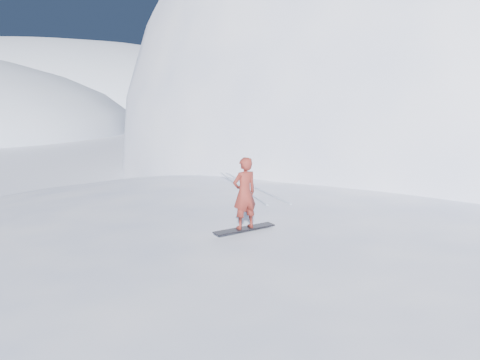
% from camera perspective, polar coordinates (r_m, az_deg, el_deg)
% --- Properties ---
extents(ground, '(400.00, 400.00, 0.00)m').
position_cam_1_polar(ground, '(13.23, 7.24, -15.78)').
color(ground, white).
rests_on(ground, ground).
extents(near_ridge, '(36.00, 28.00, 4.80)m').
position_cam_1_polar(near_ridge, '(16.12, 8.17, -10.78)').
color(near_ridge, white).
rests_on(near_ridge, ground).
extents(summit_peak, '(60.00, 56.00, 56.00)m').
position_cam_1_polar(summit_peak, '(45.40, 26.79, 2.22)').
color(summit_peak, white).
rests_on(summit_peak, ground).
extents(peak_shoulder, '(28.00, 24.00, 18.00)m').
position_cam_1_polar(peak_shoulder, '(34.53, 15.48, 0.61)').
color(peak_shoulder, white).
rests_on(peak_shoulder, ground).
extents(far_ridge_c, '(140.00, 90.00, 36.00)m').
position_cam_1_polar(far_ridge_c, '(127.12, -23.79, 7.30)').
color(far_ridge_c, white).
rests_on(far_ridge_c, ground).
extents(wind_bumps, '(16.00, 14.40, 1.00)m').
position_cam_1_polar(wind_bumps, '(15.01, 3.15, -12.37)').
color(wind_bumps, white).
rests_on(wind_bumps, ground).
extents(snowboard, '(1.69, 1.03, 0.03)m').
position_cam_1_polar(snowboard, '(12.11, 0.55, -5.94)').
color(snowboard, black).
rests_on(snowboard, near_ridge).
extents(snowboarder, '(0.80, 0.69, 1.84)m').
position_cam_1_polar(snowboarder, '(11.87, 0.56, -1.61)').
color(snowboarder, maroon).
rests_on(snowboarder, snowboard).
extents(board_tracks, '(1.81, 5.93, 0.04)m').
position_cam_1_polar(board_tracks, '(17.39, 0.84, -0.73)').
color(board_tracks, silver).
rests_on(board_tracks, ground).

